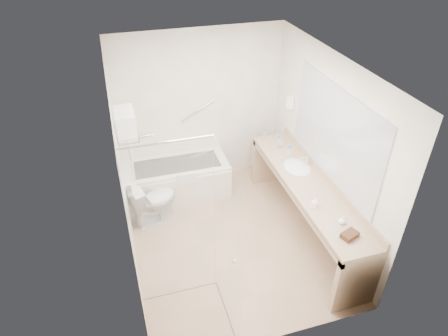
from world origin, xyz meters
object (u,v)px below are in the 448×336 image
object	(u,v)px
vanity_counter	(306,196)
toilet	(153,201)
amenity_basket	(350,235)
water_bottle_left	(279,142)
bathtub	(177,179)

from	to	relation	value
vanity_counter	toilet	xyz separation A→B (m)	(-1.97, 0.85, -0.29)
amenity_basket	water_bottle_left	distance (m)	1.99
amenity_basket	water_bottle_left	size ratio (longest dim) A/B	0.92
amenity_basket	bathtub	bearing A→B (deg)	121.75
bathtub	toilet	xyz separation A→B (m)	(-0.45, -0.54, 0.07)
bathtub	water_bottle_left	bearing A→B (deg)	-16.37
bathtub	amenity_basket	world-z (taller)	amenity_basket
bathtub	vanity_counter	bearing A→B (deg)	-42.35
vanity_counter	toilet	size ratio (longest dim) A/B	3.83
bathtub	amenity_basket	distance (m)	2.93
toilet	water_bottle_left	distance (m)	2.05
vanity_counter	toilet	distance (m)	2.17
amenity_basket	vanity_counter	bearing A→B (deg)	89.00
bathtub	toilet	bearing A→B (deg)	-129.87
vanity_counter	amenity_basket	xyz separation A→B (m)	(-0.02, -1.04, 0.24)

